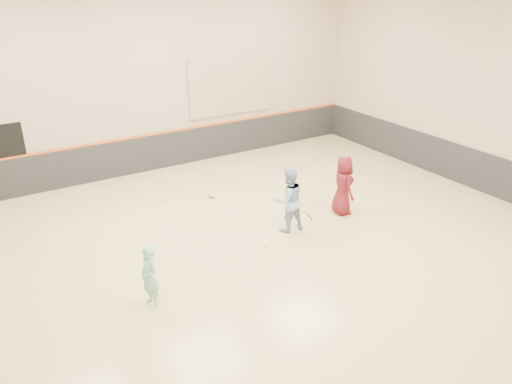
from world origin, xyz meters
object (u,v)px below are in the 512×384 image
girl (149,277)px  spare_racket (206,194)px  young_man (343,185)px  instructor (288,200)px

girl → spare_racket: size_ratio=1.94×
young_man → spare_racket: size_ratio=2.40×
instructor → spare_racket: bearing=-70.6°
young_man → spare_racket: (-2.65, 2.94, -0.75)m
girl → instructor: size_ratio=0.79×
young_man → spare_racket: bearing=54.6°
instructor → young_man: 1.81m
instructor → young_man: (1.81, 0.03, -0.02)m
spare_racket → instructor: bearing=-74.2°
spare_racket → girl: bearing=-128.2°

